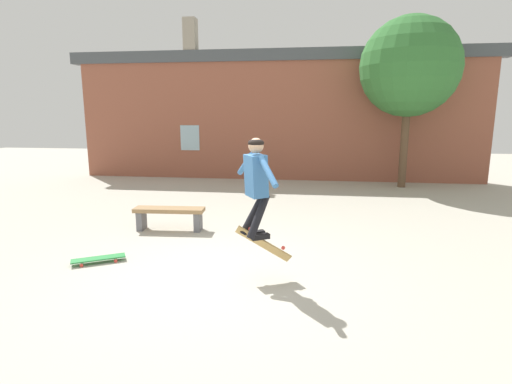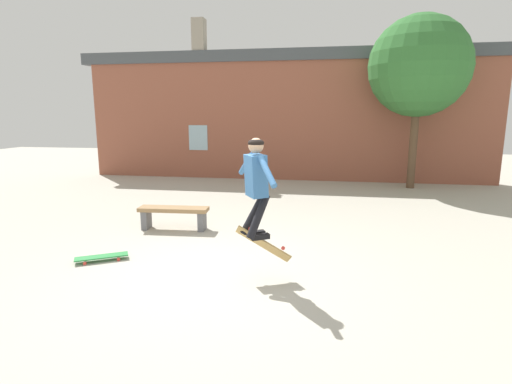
# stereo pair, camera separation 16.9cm
# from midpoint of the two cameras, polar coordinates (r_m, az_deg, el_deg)

# --- Properties ---
(ground_plane) EXTENTS (40.00, 40.00, 0.00)m
(ground_plane) POSITION_cam_midpoint_polar(r_m,az_deg,el_deg) (6.01, -5.88, -11.78)
(ground_plane) COLOR #B2AD9E
(building_backdrop) EXTENTS (15.05, 0.52, 5.61)m
(building_backdrop) POSITION_cam_midpoint_polar(r_m,az_deg,el_deg) (14.39, 2.46, 11.15)
(building_backdrop) COLOR #93513D
(building_backdrop) RESTS_ON ground_plane
(tree_right) EXTENTS (3.03, 3.03, 5.25)m
(tree_right) POSITION_cam_midpoint_polar(r_m,az_deg,el_deg) (13.60, 20.75, 16.31)
(tree_right) COLOR brown
(tree_right) RESTS_ON ground_plane
(park_bench) EXTENTS (1.43, 0.45, 0.46)m
(park_bench) POSITION_cam_midpoint_polar(r_m,az_deg,el_deg) (8.29, -12.85, -3.13)
(park_bench) COLOR #99754C
(park_bench) RESTS_ON ground_plane
(skater) EXTENTS (0.73, 1.16, 1.40)m
(skater) POSITION_cam_midpoint_polar(r_m,az_deg,el_deg) (5.46, -0.87, 1.78)
(skater) COLOR teal
(skateboard_flipping) EXTENTS (0.83, 0.22, 0.56)m
(skateboard_flipping) POSITION_cam_midpoint_polar(r_m,az_deg,el_deg) (5.70, 0.19, -7.40)
(skateboard_flipping) COLOR #AD894C
(skateboard_resting) EXTENTS (0.80, 0.58, 0.08)m
(skateboard_resting) POSITION_cam_midpoint_polar(r_m,az_deg,el_deg) (6.93, -22.25, -8.78)
(skateboard_resting) COLOR #237F38
(skateboard_resting) RESTS_ON ground_plane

